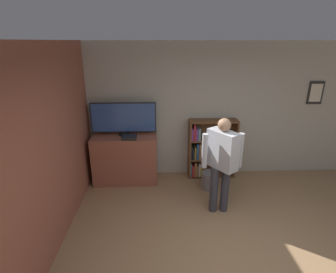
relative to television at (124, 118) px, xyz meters
name	(u,v)px	position (x,y,z in m)	size (l,w,h in m)	color
wall_back	(208,111)	(1.67, 0.25, 0.06)	(6.76, 0.09, 2.70)	#B2AD9E
wall_side_brick	(63,137)	(-0.75, -1.14, 0.05)	(0.06, 4.31, 2.70)	#93513D
tv_ledge	(125,159)	(0.00, -0.08, -0.82)	(1.25, 0.53, 0.96)	#93513D
television	(124,118)	(0.00, 0.00, 0.00)	(1.24, 0.22, 0.64)	black
game_console	(129,137)	(0.12, -0.21, -0.31)	(0.27, 0.23, 0.05)	black
bookshelf	(207,150)	(1.65, 0.07, -0.71)	(0.96, 0.28, 1.22)	brown
person	(222,158)	(1.65, -1.16, -0.33)	(0.64, 0.54, 1.61)	#383842
waste_bin	(210,180)	(1.64, -0.44, -1.13)	(0.32, 0.32, 0.33)	gray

